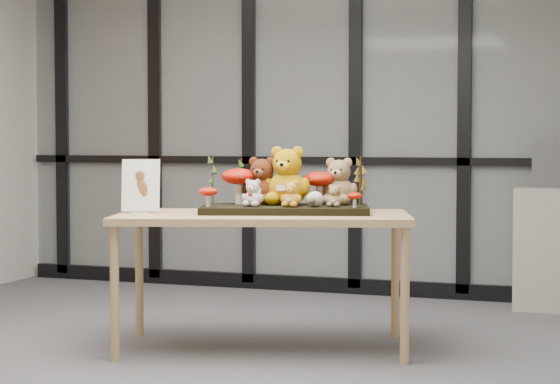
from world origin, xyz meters
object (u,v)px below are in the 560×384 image
at_px(plush_cream_hedgehog, 315,198).
at_px(display_table, 263,225).
at_px(mushroom_back_right, 319,186).
at_px(sign_holder, 141,188).
at_px(diorama_tray, 285,209).
at_px(mushroom_back_left, 239,184).
at_px(bear_tan_back, 339,179).
at_px(mushroom_front_left, 208,196).
at_px(bear_small_yellow, 291,193).
at_px(mushroom_front_right, 355,199).
at_px(bear_pooh_yellow, 287,173).
at_px(bear_white_bow, 253,191).
at_px(bear_brown_medium, 262,178).
at_px(bear_beige_small, 335,195).

bearing_deg(plush_cream_hedgehog, display_table, 172.69).
relative_size(mushroom_back_right, sign_holder, 0.69).
height_order(display_table, sign_holder, sign_holder).
distance_m(diorama_tray, mushroom_back_left, 0.34).
xyz_separation_m(bear_tan_back, mushroom_front_left, (-0.65, -0.46, -0.09)).
relative_size(bear_small_yellow, plush_cream_hedgehog, 1.68).
bearing_deg(mushroom_back_right, mushroom_back_left, -163.96).
bearing_deg(display_table, mushroom_front_left, -169.33).
xyz_separation_m(display_table, mushroom_front_right, (0.53, 0.06, 0.16)).
bearing_deg(display_table, mushroom_front_right, -10.82).
xyz_separation_m(diorama_tray, bear_pooh_yellow, (-0.01, 0.08, 0.21)).
bearing_deg(sign_holder, mushroom_front_right, -8.47).
height_order(bear_pooh_yellow, bear_small_yellow, bear_pooh_yellow).
distance_m(bear_white_bow, sign_holder, 0.66).
relative_size(diorama_tray, mushroom_back_right, 4.50).
bearing_deg(mushroom_front_left, display_table, 28.03).
bearing_deg(diorama_tray, mushroom_back_left, 154.52).
distance_m(mushroom_front_right, sign_holder, 1.25).
distance_m(bear_small_yellow, plush_cream_hedgehog, 0.14).
bearing_deg(mushroom_front_right, mushroom_back_left, 173.76).
height_order(bear_tan_back, bear_small_yellow, bear_tan_back).
distance_m(mushroom_front_left, mushroom_front_right, 0.84).
relative_size(display_table, bear_brown_medium, 5.97).
xyz_separation_m(display_table, bear_tan_back, (0.37, 0.31, 0.26)).
xyz_separation_m(diorama_tray, mushroom_back_left, (-0.31, 0.04, 0.14)).
relative_size(display_table, mushroom_front_right, 19.14).
bearing_deg(mushroom_front_left, plush_cream_hedgehog, 19.24).
bearing_deg(diorama_tray, bear_small_yellow, -71.56).
relative_size(bear_pooh_yellow, bear_tan_back, 1.25).
xyz_separation_m(bear_small_yellow, mushroom_back_right, (0.08, 0.28, 0.02)).
distance_m(bear_pooh_yellow, bear_white_bow, 0.28).
bearing_deg(bear_pooh_yellow, bear_beige_small, -31.34).
xyz_separation_m(bear_brown_medium, bear_white_bow, (0.03, -0.22, -0.07)).
bearing_deg(mushroom_back_left, mushroom_front_right, -6.24).
height_order(bear_pooh_yellow, mushroom_front_right, bear_pooh_yellow).
distance_m(plush_cream_hedgehog, mushroom_front_left, 0.61).
xyz_separation_m(mushroom_front_right, sign_holder, (-1.22, -0.26, 0.06)).
bearing_deg(bear_beige_small, mushroom_front_right, -31.99).
relative_size(mushroom_front_left, mushroom_front_right, 1.29).
relative_size(plush_cream_hedgehog, mushroom_back_right, 0.46).
relative_size(display_table, bear_beige_small, 13.17).
xyz_separation_m(mushroom_back_right, mushroom_front_right, (0.28, -0.21, -0.06)).
xyz_separation_m(bear_brown_medium, mushroom_back_right, (0.33, 0.10, -0.05)).
relative_size(bear_beige_small, sign_holder, 0.45).
bearing_deg(bear_small_yellow, mushroom_front_right, -6.56).
xyz_separation_m(bear_small_yellow, mushroom_front_left, (-0.46, -0.14, -0.02)).
bearing_deg(bear_pooh_yellow, mushroom_front_left, -156.19).
distance_m(display_table, bear_white_bow, 0.21).
distance_m(bear_brown_medium, bear_tan_back, 0.46).
bearing_deg(bear_brown_medium, diorama_tray, -40.54).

